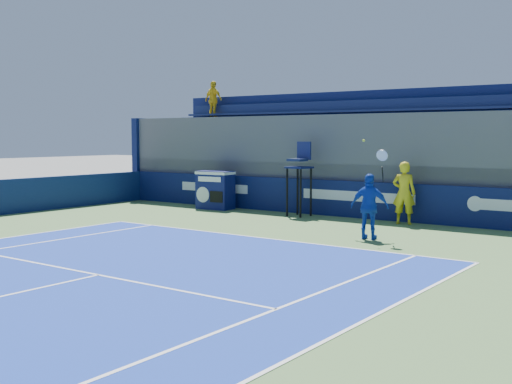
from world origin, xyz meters
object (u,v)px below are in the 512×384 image
Objects in this scene: ball_person at (404,193)px; tennis_player at (370,206)px; match_clock at (215,189)px; umpire_chair at (300,170)px.

tennis_player is (0.44, -3.20, -0.09)m from ball_person.
match_clock is 8.17m from tennis_player.
ball_person is at bearing 1.94° from match_clock.
match_clock is 0.56× the size of umpire_chair.
tennis_player is (4.03, -3.02, -0.66)m from umpire_chair.
tennis_player is at bearing 84.69° from ball_person.
tennis_player is at bearing -36.87° from umpire_chair.
tennis_player is (7.62, -2.96, 0.12)m from match_clock.
tennis_player reaches higher than umpire_chair.
match_clock is 3.67m from umpire_chair.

